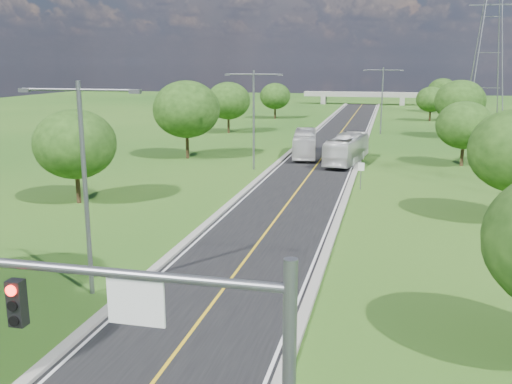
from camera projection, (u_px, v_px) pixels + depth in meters
ground at (328, 150)px, 71.44m from camera, size 260.00×260.00×0.00m
road at (333, 143)px, 77.12m from camera, size 8.00×150.00×0.06m
curb_left at (302, 142)px, 78.06m from camera, size 0.50×150.00×0.22m
curb_right at (365, 144)px, 76.15m from camera, size 0.50×150.00×0.22m
signal_mast at (187, 357)px, 11.65m from camera, size 8.54×0.33×7.20m
speed_limit_sign at (361, 171)px, 49.03m from camera, size 0.55×0.09×2.40m
overpass at (363, 95)px, 146.79m from camera, size 30.00×3.00×3.20m
streetlight_near_left at (84, 171)px, 25.93m from camera, size 5.90×0.25×10.00m
streetlight_mid_left at (254, 111)px, 57.23m from camera, size 5.90×0.25×10.00m
streetlight_far_right at (382, 95)px, 85.84m from camera, size 5.90×0.25×10.00m
power_tower_far at (489, 45)px, 114.65m from camera, size 9.00×6.40×28.00m
tree_lb at (75, 144)px, 43.64m from camera, size 6.30×6.30×7.33m
tree_lc at (186, 109)px, 64.08m from camera, size 7.56×7.56×8.79m
tree_ld at (228, 101)px, 87.43m from camera, size 6.72×6.72×7.82m
tree_le at (275, 96)px, 109.77m from camera, size 5.88×5.88×6.84m
tree_rc at (464, 125)px, 59.52m from camera, size 5.88×5.88×6.84m
tree_rd at (460, 101)px, 81.63m from camera, size 7.14×7.14×8.30m
tree_re at (431, 99)px, 105.23m from camera, size 5.46×5.46×6.35m
tree_rf at (442, 91)px, 123.28m from camera, size 6.30×6.30×7.33m
bus_outbound at (347, 149)px, 61.52m from camera, size 4.21×11.29×3.07m
bus_inbound at (305, 144)px, 66.08m from camera, size 3.84×10.86×2.96m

